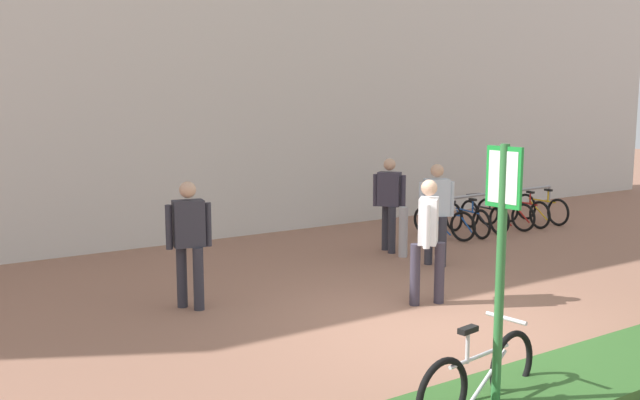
# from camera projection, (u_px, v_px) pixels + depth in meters

# --- Properties ---
(ground_plane) EXTENTS (60.00, 60.00, 0.00)m
(ground_plane) POSITION_uv_depth(u_px,v_px,m) (439.00, 328.00, 8.59)
(ground_plane) COLOR #936651
(planter_strip) EXTENTS (7.00, 1.10, 0.16)m
(planter_strip) POSITION_uv_depth(u_px,v_px,m) (605.00, 372.00, 7.00)
(planter_strip) COLOR #336028
(planter_strip) RESTS_ON ground
(parking_sign_post) EXTENTS (0.08, 0.36, 2.43)m
(parking_sign_post) POSITION_uv_depth(u_px,v_px,m) (501.00, 243.00, 5.93)
(parking_sign_post) COLOR #2D7238
(parking_sign_post) RESTS_ON ground
(bike_at_sign) EXTENTS (1.67, 0.42, 0.86)m
(bike_at_sign) POSITION_uv_depth(u_px,v_px,m) (479.00, 377.00, 6.18)
(bike_at_sign) COLOR black
(bike_at_sign) RESTS_ON ground
(bike_rack_cluster) EXTENTS (3.76, 1.67, 0.83)m
(bike_rack_cluster) POSITION_uv_depth(u_px,v_px,m) (496.00, 214.00, 14.89)
(bike_rack_cluster) COLOR #99999E
(bike_rack_cluster) RESTS_ON ground
(bollard_steel) EXTENTS (0.16, 0.16, 0.90)m
(bollard_steel) POSITION_uv_depth(u_px,v_px,m) (403.00, 232.00, 12.35)
(bollard_steel) COLOR #ADADB2
(bollard_steel) RESTS_ON ground
(person_suited_dark) EXTENTS (0.43, 0.51, 1.72)m
(person_suited_dark) POSITION_uv_depth(u_px,v_px,m) (389.00, 199.00, 12.70)
(person_suited_dark) COLOR #2D2D38
(person_suited_dark) RESTS_ON ground
(person_suited_navy) EXTENTS (0.60, 0.38, 1.72)m
(person_suited_navy) POSITION_uv_depth(u_px,v_px,m) (189.00, 237.00, 9.23)
(person_suited_navy) COLOR #2D2D38
(person_suited_navy) RESTS_ON ground
(person_casual_tan) EXTENTS (0.49, 0.45, 1.72)m
(person_casual_tan) POSITION_uv_depth(u_px,v_px,m) (428.00, 234.00, 9.43)
(person_casual_tan) COLOR #383342
(person_casual_tan) RESTS_ON ground
(person_shirt_white) EXTENTS (0.56, 0.38, 1.72)m
(person_shirt_white) POSITION_uv_depth(u_px,v_px,m) (436.00, 208.00, 11.64)
(person_shirt_white) COLOR #2D2D38
(person_shirt_white) RESTS_ON ground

